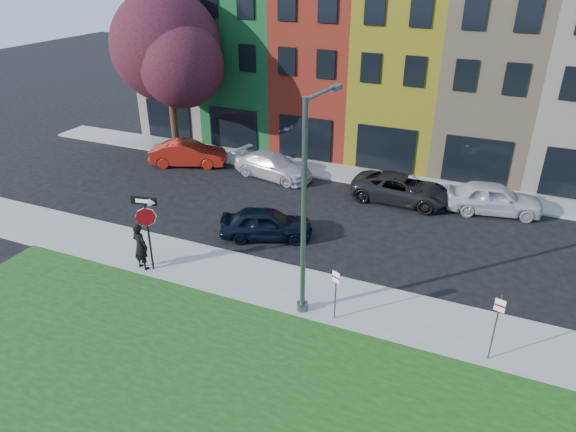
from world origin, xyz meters
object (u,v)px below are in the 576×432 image
at_px(stop_sign, 146,219).
at_px(man, 140,247).
at_px(street_lamp, 307,211).
at_px(sedan_near, 266,223).

xyz_separation_m(stop_sign, man, (-0.42, -0.09, -1.30)).
relative_size(stop_sign, street_lamp, 0.42).
bearing_deg(sedan_near, street_lamp, -162.21).
relative_size(man, street_lamp, 0.26).
distance_m(man, sedan_near, 5.66).
bearing_deg(stop_sign, sedan_near, 43.89).
bearing_deg(street_lamp, sedan_near, 136.26).
distance_m(stop_sign, man, 1.37).
height_order(stop_sign, sedan_near, stop_sign).
distance_m(sedan_near, street_lamp, 6.48).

